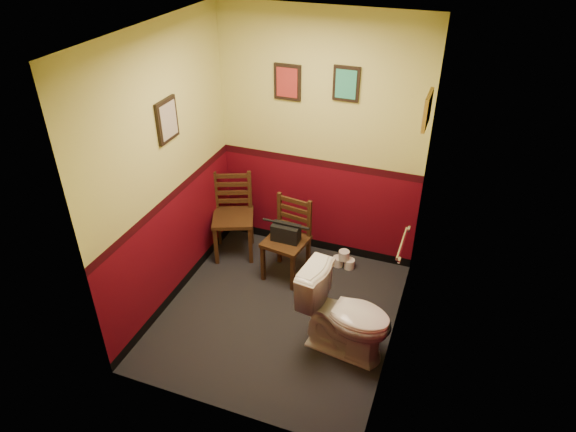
# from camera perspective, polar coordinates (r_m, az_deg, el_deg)

# --- Properties ---
(floor) EXTENTS (2.20, 2.40, 0.00)m
(floor) POSITION_cam_1_polar(r_m,az_deg,el_deg) (5.20, -0.97, -10.77)
(floor) COLOR black
(floor) RESTS_ON ground
(ceiling) EXTENTS (2.20, 2.40, 0.00)m
(ceiling) POSITION_cam_1_polar(r_m,az_deg,el_deg) (3.89, -1.36, 19.71)
(ceiling) COLOR silver
(ceiling) RESTS_ON ground
(wall_back) EXTENTS (2.20, 0.00, 2.70)m
(wall_back) POSITION_cam_1_polar(r_m,az_deg,el_deg) (5.40, 3.54, 8.21)
(wall_back) COLOR #550712
(wall_back) RESTS_ON ground
(wall_front) EXTENTS (2.20, 0.00, 2.70)m
(wall_front) POSITION_cam_1_polar(r_m,az_deg,el_deg) (3.50, -8.34, -7.06)
(wall_front) COLOR #550712
(wall_front) RESTS_ON ground
(wall_left) EXTENTS (0.00, 2.40, 2.70)m
(wall_left) POSITION_cam_1_polar(r_m,az_deg,el_deg) (4.85, -13.37, 4.43)
(wall_left) COLOR #550712
(wall_left) RESTS_ON ground
(wall_right) EXTENTS (0.00, 2.40, 2.70)m
(wall_right) POSITION_cam_1_polar(r_m,az_deg,el_deg) (4.17, 13.10, -0.45)
(wall_right) COLOR #550712
(wall_right) RESTS_ON ground
(grab_bar) EXTENTS (0.05, 0.56, 0.06)m
(grab_bar) POSITION_cam_1_polar(r_m,az_deg,el_deg) (4.60, 12.61, -3.00)
(grab_bar) COLOR silver
(grab_bar) RESTS_ON wall_right
(framed_print_back_a) EXTENTS (0.28, 0.04, 0.36)m
(framed_print_back_a) POSITION_cam_1_polar(r_m,az_deg,el_deg) (5.27, -0.06, 14.65)
(framed_print_back_a) COLOR black
(framed_print_back_a) RESTS_ON wall_back
(framed_print_back_b) EXTENTS (0.26, 0.04, 0.34)m
(framed_print_back_b) POSITION_cam_1_polar(r_m,az_deg,el_deg) (5.09, 6.49, 14.39)
(framed_print_back_b) COLOR black
(framed_print_back_b) RESTS_ON wall_back
(framed_print_left) EXTENTS (0.04, 0.30, 0.38)m
(framed_print_left) POSITION_cam_1_polar(r_m,az_deg,el_deg) (4.71, -13.27, 10.31)
(framed_print_left) COLOR black
(framed_print_left) RESTS_ON wall_left
(framed_print_right) EXTENTS (0.04, 0.34, 0.28)m
(framed_print_right) POSITION_cam_1_polar(r_m,az_deg,el_deg) (4.41, 15.21, 11.30)
(framed_print_right) COLOR olive
(framed_print_right) RESTS_ON wall_right
(toilet) EXTENTS (0.89, 0.57, 0.82)m
(toilet) POSITION_cam_1_polar(r_m,az_deg,el_deg) (4.61, 6.48, -10.89)
(toilet) COLOR white
(toilet) RESTS_ON floor
(toilet_brush) EXTENTS (0.11, 0.11, 0.41)m
(toilet_brush) POSITION_cam_1_polar(r_m,az_deg,el_deg) (4.95, 9.13, -12.87)
(toilet_brush) COLOR silver
(toilet_brush) RESTS_ON floor
(chair_left) EXTENTS (0.58, 0.58, 0.95)m
(chair_left) POSITION_cam_1_polar(r_m,az_deg,el_deg) (5.78, -6.11, 0.03)
(chair_left) COLOR #3F2513
(chair_left) RESTS_ON floor
(chair_right) EXTENTS (0.47, 0.47, 0.89)m
(chair_right) POSITION_cam_1_polar(r_m,az_deg,el_deg) (5.41, -0.03, -2.63)
(chair_right) COLOR #3F2513
(chair_right) RESTS_ON floor
(handbag) EXTENTS (0.29, 0.15, 0.21)m
(handbag) POSITION_cam_1_polar(r_m,az_deg,el_deg) (5.32, -0.24, -1.86)
(handbag) COLOR black
(handbag) RESTS_ON chair_right
(tp_stack) EXTENTS (0.25, 0.13, 0.21)m
(tp_stack) POSITION_cam_1_polar(r_m,az_deg,el_deg) (5.75, 6.21, -4.89)
(tp_stack) COLOR silver
(tp_stack) RESTS_ON floor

